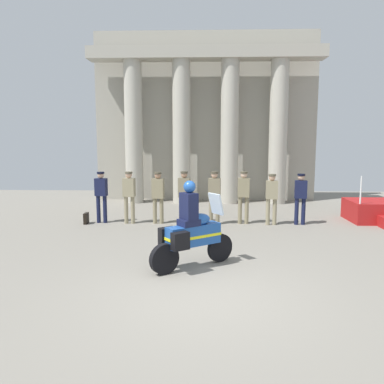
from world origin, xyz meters
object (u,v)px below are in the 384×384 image
(officer_in_row_1, at_px, (129,193))
(briefcase_on_ground, at_px, (86,218))
(officer_in_row_4, at_px, (214,193))
(officer_in_row_3, at_px, (184,193))
(motorcycle_with_rider, at_px, (191,232))
(officer_in_row_5, at_px, (244,193))
(officer_in_row_6, at_px, (272,195))
(officer_in_row_7, at_px, (301,195))
(officer_in_row_0, at_px, (101,193))
(officer_in_row_2, at_px, (158,193))

(officer_in_row_1, distance_m, briefcase_on_ground, 1.65)
(officer_in_row_1, xyz_separation_m, officer_in_row_4, (2.79, -0.05, 0.01))
(officer_in_row_3, height_order, briefcase_on_ground, officer_in_row_3)
(motorcycle_with_rider, bearing_deg, officer_in_row_1, 80.36)
(officer_in_row_5, xyz_separation_m, motorcycle_with_rider, (-1.56, -4.48, -0.22))
(briefcase_on_ground, bearing_deg, officer_in_row_4, 0.81)
(briefcase_on_ground, bearing_deg, officer_in_row_6, 0.61)
(officer_in_row_3, height_order, officer_in_row_7, officer_in_row_3)
(officer_in_row_7, bearing_deg, motorcycle_with_rider, 60.71)
(officer_in_row_6, relative_size, briefcase_on_ground, 4.59)
(officer_in_row_4, relative_size, officer_in_row_5, 1.00)
(officer_in_row_0, bearing_deg, briefcase_on_ground, 28.55)
(officer_in_row_7, relative_size, briefcase_on_ground, 4.61)
(officer_in_row_6, bearing_deg, motorcycle_with_rider, 68.86)
(officer_in_row_1, bearing_deg, officer_in_row_5, -170.54)
(officer_in_row_3, distance_m, motorcycle_with_rider, 4.49)
(officer_in_row_1, bearing_deg, officer_in_row_7, -171.69)
(officer_in_row_6, distance_m, officer_in_row_7, 0.94)
(briefcase_on_ground, bearing_deg, officer_in_row_1, 4.50)
(officer_in_row_0, bearing_deg, officer_in_row_3, -171.73)
(officer_in_row_1, bearing_deg, motorcycle_with_rider, 124.66)
(officer_in_row_6, relative_size, officer_in_row_7, 1.00)
(officer_in_row_0, xyz_separation_m, officer_in_row_5, (4.69, 0.02, 0.01))
(officer_in_row_3, distance_m, briefcase_on_ground, 3.34)
(officer_in_row_3, relative_size, officer_in_row_4, 1.00)
(officer_in_row_0, height_order, officer_in_row_7, officer_in_row_0)
(motorcycle_with_rider, bearing_deg, officer_in_row_3, 58.81)
(officer_in_row_1, height_order, motorcycle_with_rider, motorcycle_with_rider)
(officer_in_row_4, distance_m, officer_in_row_6, 1.85)
(officer_in_row_5, bearing_deg, officer_in_row_2, 9.48)
(officer_in_row_4, height_order, briefcase_on_ground, officer_in_row_4)
(officer_in_row_3, xyz_separation_m, briefcase_on_ground, (-3.23, -0.18, -0.84))
(officer_in_row_3, xyz_separation_m, officer_in_row_5, (1.94, 0.01, 0.00))
(officer_in_row_3, height_order, officer_in_row_4, officer_in_row_4)
(officer_in_row_6, bearing_deg, briefcase_on_ground, 8.79)
(officer_in_row_1, relative_size, officer_in_row_4, 0.99)
(briefcase_on_ground, bearing_deg, officer_in_row_2, 3.18)
(officer_in_row_6, height_order, briefcase_on_ground, officer_in_row_6)
(officer_in_row_5, relative_size, officer_in_row_6, 1.04)
(officer_in_row_4, xyz_separation_m, officer_in_row_7, (2.78, 0.06, -0.04))
(officer_in_row_2, bearing_deg, officer_in_row_5, -170.52)
(officer_in_row_1, xyz_separation_m, officer_in_row_5, (3.75, 0.08, 0.01))
(officer_in_row_7, bearing_deg, officer_in_row_3, 7.31)
(officer_in_row_6, distance_m, motorcycle_with_rider, 5.00)
(officer_in_row_4, height_order, officer_in_row_6, officer_in_row_4)
(officer_in_row_3, bearing_deg, officer_in_row_7, -172.69)
(officer_in_row_2, bearing_deg, briefcase_on_ground, 11.37)
(officer_in_row_3, bearing_deg, motorcycle_with_rider, 103.10)
(officer_in_row_2, bearing_deg, officer_in_row_0, 6.80)
(motorcycle_with_rider, bearing_deg, briefcase_on_ground, 93.98)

